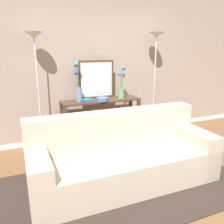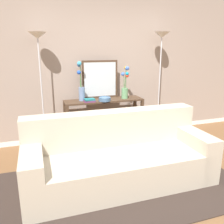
{
  "view_description": "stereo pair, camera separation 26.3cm",
  "coord_description": "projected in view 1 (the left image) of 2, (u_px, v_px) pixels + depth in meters",
  "views": [
    {
      "loc": [
        -1.5,
        -2.14,
        1.68
      ],
      "look_at": [
        -0.18,
        0.99,
        0.76
      ],
      "focal_mm": 37.84,
      "sensor_mm": 36.0,
      "label": 1
    },
    {
      "loc": [
        -1.26,
        -2.24,
        1.68
      ],
      "look_at": [
        -0.18,
        0.99,
        0.76
      ],
      "focal_mm": 37.84,
      "sensor_mm": 36.0,
      "label": 2
    }
  ],
  "objects": [
    {
      "name": "ground_plane",
      "position": [
        156.0,
        190.0,
        2.91
      ],
      "size": [
        16.0,
        16.0,
        0.02
      ],
      "primitive_type": "cube",
      "color": "brown"
    },
    {
      "name": "back_wall",
      "position": [
        98.0,
        62.0,
        4.38
      ],
      "size": [
        12.0,
        0.15,
        2.87
      ],
      "color": "white",
      "rests_on": "ground"
    },
    {
      "name": "area_rug",
      "position": [
        128.0,
        186.0,
        2.97
      ],
      "size": [
        3.03,
        1.64,
        0.01
      ],
      "color": "#332823",
      "rests_on": "ground"
    },
    {
      "name": "couch",
      "position": [
        122.0,
        158.0,
        3.03
      ],
      "size": [
        2.34,
        0.91,
        0.88
      ],
      "color": "#BCB29E",
      "rests_on": "ground"
    },
    {
      "name": "console_table",
      "position": [
        101.0,
        113.0,
        4.22
      ],
      "size": [
        1.39,
        0.38,
        0.81
      ],
      "color": "#473323",
      "rests_on": "ground"
    },
    {
      "name": "floor_lamp_left",
      "position": [
        36.0,
        60.0,
        3.61
      ],
      "size": [
        0.28,
        0.28,
        1.92
      ],
      "color": "silver",
      "rests_on": "ground"
    },
    {
      "name": "floor_lamp_right",
      "position": [
        156.0,
        56.0,
        4.41
      ],
      "size": [
        0.28,
        0.28,
        1.97
      ],
      "color": "silver",
      "rests_on": "ground"
    },
    {
      "name": "wall_mirror",
      "position": [
        96.0,
        80.0,
        4.2
      ],
      "size": [
        0.65,
        0.02,
        0.67
      ],
      "color": "#473323",
      "rests_on": "console_table"
    },
    {
      "name": "vase_tall_flowers",
      "position": [
        78.0,
        86.0,
        3.97
      ],
      "size": [
        0.12,
        0.11,
        0.67
      ],
      "color": "#6B84AD",
      "rests_on": "console_table"
    },
    {
      "name": "vase_short_flowers",
      "position": [
        122.0,
        86.0,
        4.23
      ],
      "size": [
        0.14,
        0.12,
        0.57
      ],
      "color": "#669E6B",
      "rests_on": "console_table"
    },
    {
      "name": "fruit_bowl",
      "position": [
        102.0,
        99.0,
        4.04
      ],
      "size": [
        0.21,
        0.21,
        0.07
      ],
      "color": "#4C7093",
      "rests_on": "console_table"
    },
    {
      "name": "book_stack",
      "position": [
        87.0,
        101.0,
        3.95
      ],
      "size": [
        0.19,
        0.16,
        0.05
      ],
      "color": "#6B3360",
      "rests_on": "console_table"
    },
    {
      "name": "book_row_under_console",
      "position": [
        78.0,
        143.0,
        4.18
      ],
      "size": [
        0.25,
        0.17,
        0.11
      ],
      "color": "silver",
      "rests_on": "ground"
    }
  ]
}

